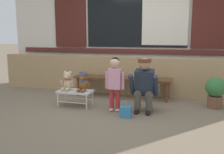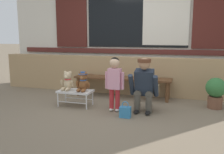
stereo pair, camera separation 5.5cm
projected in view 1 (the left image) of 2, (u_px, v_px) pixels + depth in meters
name	position (u px, v px, depth m)	size (l,w,h in m)	color
ground_plane	(114.00, 112.00, 4.26)	(60.00, 60.00, 0.00)	#756651
brick_low_wall	(131.00, 76.00, 5.53)	(6.51, 0.25, 0.85)	tan
shop_facade	(137.00, 19.00, 5.80)	(6.64, 0.26, 3.41)	silver
wooden_bench_long	(122.00, 80.00, 5.23)	(2.10, 0.40, 0.44)	brown
small_display_bench	(75.00, 92.00, 4.58)	(0.64, 0.36, 0.30)	silver
teddy_bear_plain	(67.00, 82.00, 4.60)	(0.28, 0.26, 0.36)	#CCB289
teddy_bear_with_hat	(83.00, 82.00, 4.51)	(0.28, 0.27, 0.36)	brown
child_standing	(115.00, 78.00, 4.23)	(0.35, 0.18, 0.96)	#B7282D
adult_crouching	(145.00, 85.00, 4.23)	(0.50, 0.49, 0.95)	#4C473D
handbag_on_ground	(126.00, 112.00, 3.96)	(0.18, 0.11, 0.27)	teal
potted_plant	(215.00, 91.00, 4.45)	(0.36, 0.36, 0.57)	brown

